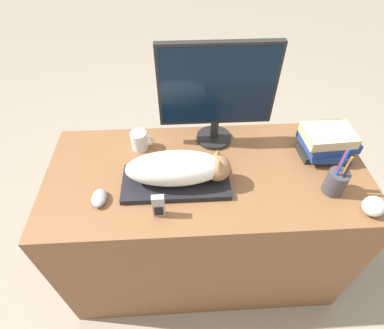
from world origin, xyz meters
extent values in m
plane|color=gray|center=(0.00, 0.00, 0.00)|extent=(12.00, 12.00, 0.00)
cube|color=brown|center=(0.00, 0.30, 0.39)|extent=(1.35, 0.60, 0.78)
cube|color=black|center=(-0.13, 0.24, 0.79)|extent=(0.42, 0.19, 0.02)
ellipsoid|color=white|center=(-0.13, 0.24, 0.87)|extent=(0.38, 0.14, 0.14)
sphere|color=olive|center=(0.03, 0.24, 0.86)|extent=(0.10, 0.10, 0.10)
cone|color=olive|center=(0.03, 0.22, 0.91)|extent=(0.04, 0.04, 0.04)
cone|color=olive|center=(0.03, 0.27, 0.91)|extent=(0.04, 0.04, 0.04)
cylinder|color=black|center=(0.05, 0.51, 0.78)|extent=(0.16, 0.16, 0.02)
cylinder|color=black|center=(0.05, 0.51, 0.84)|extent=(0.04, 0.04, 0.10)
cube|color=black|center=(0.05, 0.51, 1.06)|extent=(0.48, 0.03, 0.36)
cube|color=black|center=(0.05, 0.50, 1.06)|extent=(0.46, 0.01, 0.33)
ellipsoid|color=gray|center=(-0.42, 0.17, 0.79)|extent=(0.06, 0.09, 0.03)
cylinder|color=silver|center=(-0.29, 0.47, 0.82)|extent=(0.07, 0.07, 0.08)
torus|color=silver|center=(-0.25, 0.47, 0.82)|extent=(0.06, 0.01, 0.06)
cylinder|color=#38383D|center=(0.48, 0.17, 0.83)|extent=(0.08, 0.08, 0.10)
cylinder|color=orange|center=(0.49, 0.18, 0.88)|extent=(0.01, 0.01, 0.14)
cylinder|color=#B21E1E|center=(0.47, 0.19, 0.90)|extent=(0.01, 0.01, 0.16)
cylinder|color=#1E47B2|center=(0.46, 0.17, 0.91)|extent=(0.01, 0.01, 0.19)
cylinder|color=black|center=(0.48, 0.16, 0.88)|extent=(0.01, 0.01, 0.14)
sphere|color=silver|center=(0.58, 0.06, 0.81)|extent=(0.08, 0.08, 0.08)
cube|color=#99999E|center=(-0.20, 0.10, 0.83)|extent=(0.04, 0.02, 0.10)
cube|color=black|center=(-0.20, 0.09, 0.81)|extent=(0.03, 0.00, 0.05)
cube|color=black|center=(0.52, 0.38, 0.79)|extent=(0.22, 0.13, 0.03)
cube|color=navy|center=(0.51, 0.37, 0.82)|extent=(0.17, 0.18, 0.02)
cube|color=navy|center=(0.52, 0.38, 0.85)|extent=(0.23, 0.18, 0.04)
cube|color=#C6B284|center=(0.50, 0.38, 0.89)|extent=(0.21, 0.16, 0.04)
camera|label=1|loc=(-0.11, -0.54, 1.69)|focal=28.00mm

